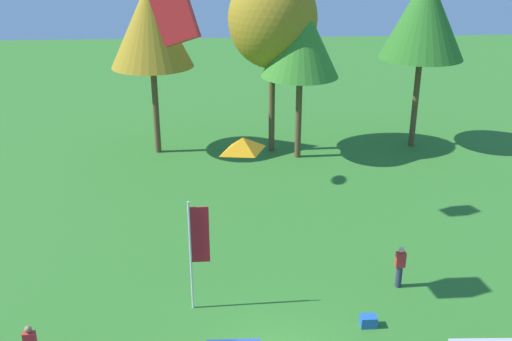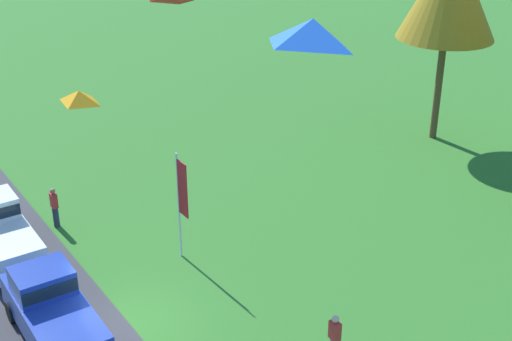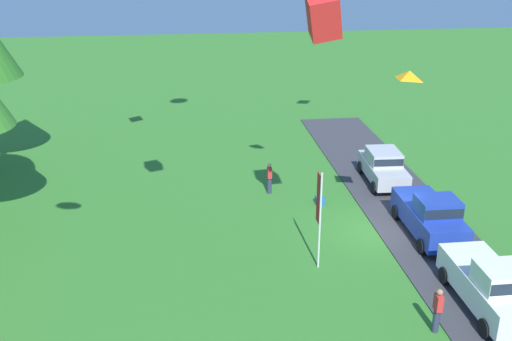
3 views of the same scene
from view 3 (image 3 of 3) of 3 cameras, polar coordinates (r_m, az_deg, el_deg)
The scene contains 11 objects.
ground_plane at distance 28.53m, azimuth 11.67°, elevation -5.79°, with size 120.00×120.00×0.00m, color #337528.
pavement_strip at distance 29.23m, azimuth 15.57°, elevation -5.40°, with size 36.00×4.40×0.06m, color #38383D.
car_pickup_mid_row at distance 23.63m, azimuth 21.59°, elevation -10.10°, with size 5.02×2.09×2.14m.
car_pickup_far_end at distance 28.17m, azimuth 16.30°, elevation -4.11°, with size 5.04×2.12×2.14m.
car_sedan_near_entrance at distance 33.65m, azimuth 12.03°, elevation 0.48°, with size 4.48×2.13×1.84m.
person_beside_suv at distance 22.04m, azimuth 16.89°, elevation -12.61°, with size 0.36×0.24×1.71m.
person_on_lawn at distance 31.67m, azimuth 1.29°, elevation -0.71°, with size 0.36×0.24×1.71m.
flag_banner at distance 24.33m, azimuth 6.04°, elevation -3.41°, with size 0.71×0.08×4.23m.
cooler_box at distance 30.82m, azimuth 6.08°, elevation -2.87°, with size 0.56×0.40×0.40m, color blue.
kite_box_mid_center at distance 21.81m, azimuth 6.45°, elevation 14.39°, with size 1.05×1.05×1.47m, color red.
kite_diamond_trailing_tail at distance 25.21m, azimuth 14.40°, elevation 8.79°, with size 1.04×0.79×0.37m, color orange.
Camera 3 is at (-23.81, 8.87, 12.96)m, focal length 42.00 mm.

